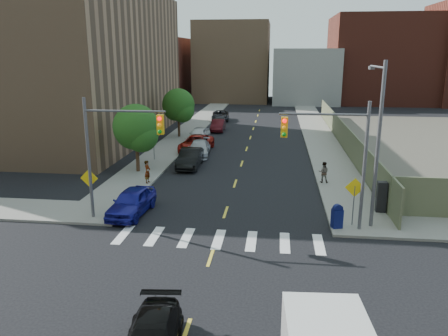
% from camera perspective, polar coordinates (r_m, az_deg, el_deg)
% --- Properties ---
extents(ground, '(160.00, 160.00, 0.00)m').
position_cam_1_polar(ground, '(19.32, -2.64, -14.13)').
color(ground, black).
rests_on(ground, ground).
extents(sidewalk_nw, '(3.50, 73.00, 0.15)m').
position_cam_1_polar(sidewalk_nw, '(59.84, -3.43, 5.93)').
color(sidewalk_nw, gray).
rests_on(sidewalk_nw, ground).
extents(sidewalk_ne, '(3.50, 73.00, 0.15)m').
position_cam_1_polar(sidewalk_ne, '(59.08, 11.60, 5.54)').
color(sidewalk_ne, gray).
rests_on(sidewalk_ne, ground).
extents(fence_north, '(0.12, 44.00, 2.50)m').
position_cam_1_polar(fence_north, '(45.87, 15.26, 4.17)').
color(fence_north, '#555B40').
rests_on(fence_north, ground).
extents(building_nw, '(22.00, 30.00, 16.00)m').
position_cam_1_polar(building_nw, '(52.89, -21.69, 12.39)').
color(building_nw, '#8C6B4C').
rests_on(building_nw, ground).
extents(bg_bldg_west, '(14.00, 18.00, 12.00)m').
position_cam_1_polar(bg_bldg_west, '(90.21, -9.33, 12.56)').
color(bg_bldg_west, '#592319').
rests_on(bg_bldg_west, ground).
extents(bg_bldg_midwest, '(14.00, 16.00, 15.00)m').
position_cam_1_polar(bg_bldg_midwest, '(89.11, 1.22, 13.69)').
color(bg_bldg_midwest, '#8C6B4C').
rests_on(bg_bldg_midwest, ground).
extents(bg_bldg_center, '(12.00, 16.00, 10.00)m').
position_cam_1_polar(bg_bldg_center, '(86.91, 10.50, 11.77)').
color(bg_bldg_center, gray).
rests_on(bg_bldg_center, ground).
extents(bg_bldg_east, '(18.00, 18.00, 16.00)m').
position_cam_1_polar(bg_bldg_east, '(90.69, 19.62, 13.20)').
color(bg_bldg_east, '#592319').
rests_on(bg_bldg_east, ground).
extents(signal_nw, '(4.59, 0.30, 7.00)m').
position_cam_1_polar(signal_nw, '(24.80, -14.22, 3.18)').
color(signal_nw, '#59595E').
rests_on(signal_nw, ground).
extents(signal_ne, '(4.59, 0.30, 7.00)m').
position_cam_1_polar(signal_ne, '(23.36, 14.39, 2.47)').
color(signal_ne, '#59595E').
rests_on(signal_ne, ground).
extents(streetlight_ne, '(0.25, 3.70, 9.00)m').
position_cam_1_polar(streetlight_ne, '(24.49, 19.39, 4.30)').
color(streetlight_ne, '#59595E').
rests_on(streetlight_ne, ground).
extents(warn_sign_nw, '(1.06, 0.06, 2.83)m').
position_cam_1_polar(warn_sign_nw, '(26.54, -17.16, -1.92)').
color(warn_sign_nw, '#59595E').
rests_on(warn_sign_nw, ground).
extents(warn_sign_ne, '(1.06, 0.06, 2.83)m').
position_cam_1_polar(warn_sign_ne, '(24.67, 16.67, -3.14)').
color(warn_sign_ne, '#59595E').
rests_on(warn_sign_ne, ground).
extents(warn_sign_midwest, '(1.06, 0.06, 2.83)m').
position_cam_1_polar(warn_sign_midwest, '(38.88, -9.19, 3.77)').
color(warn_sign_midwest, '#59595E').
rests_on(warn_sign_midwest, ground).
extents(tree_west_near, '(3.66, 3.64, 5.52)m').
position_cam_1_polar(tree_west_near, '(34.96, -11.39, 4.90)').
color(tree_west_near, '#332114').
rests_on(tree_west_near, ground).
extents(tree_west_far, '(3.66, 3.64, 5.52)m').
position_cam_1_polar(tree_west_far, '(49.27, -5.96, 7.95)').
color(tree_west_far, '#332114').
rests_on(tree_west_far, ground).
extents(parked_car_blue, '(2.16, 4.67, 1.55)m').
position_cam_1_polar(parked_car_blue, '(26.52, -11.96, -4.35)').
color(parked_car_blue, navy).
rests_on(parked_car_blue, ground).
extents(parked_car_black, '(1.73, 4.77, 1.56)m').
position_cam_1_polar(parked_car_black, '(36.63, -4.44, 1.29)').
color(parked_car_black, black).
rests_on(parked_car_black, ground).
extents(parked_car_red, '(3.03, 5.73, 1.54)m').
position_cam_1_polar(parked_car_red, '(42.57, -3.66, 3.21)').
color(parked_car_red, '#9F170F').
rests_on(parked_car_red, ground).
extents(parked_car_silver, '(2.31, 4.92, 1.39)m').
position_cam_1_polar(parked_car_silver, '(40.65, -3.29, 2.55)').
color(parked_car_silver, '#A7A9AF').
rests_on(parked_car_silver, ground).
extents(parked_car_white, '(2.14, 4.67, 1.55)m').
position_cam_1_polar(parked_car_white, '(47.23, -3.32, 4.39)').
color(parked_car_white, silver).
rests_on(parked_car_white, ground).
extents(parked_car_maroon, '(1.61, 4.33, 1.41)m').
position_cam_1_polar(parked_car_maroon, '(53.61, -0.78, 5.59)').
color(parked_car_maroon, '#3C0C10').
rests_on(parked_car_maroon, ground).
extents(parked_car_grey, '(2.84, 5.28, 1.41)m').
position_cam_1_polar(parked_car_grey, '(61.96, -0.49, 6.85)').
color(parked_car_grey, black).
rests_on(parked_car_grey, ground).
extents(mailbox, '(0.65, 0.57, 1.33)m').
position_cam_1_polar(mailbox, '(24.45, 14.56, -6.13)').
color(mailbox, '#0D1551').
rests_on(mailbox, sidewalk_ne).
extents(payphone, '(0.56, 0.46, 1.85)m').
position_cam_1_polar(payphone, '(27.53, 19.86, -3.55)').
color(payphone, black).
rests_on(payphone, sidewalk_ne).
extents(pedestrian_west, '(0.47, 0.65, 1.65)m').
position_cam_1_polar(pedestrian_west, '(32.10, -9.97, -0.49)').
color(pedestrian_west, gray).
rests_on(pedestrian_west, sidewalk_nw).
extents(pedestrian_east, '(0.82, 0.68, 1.54)m').
position_cam_1_polar(pedestrian_east, '(32.54, 12.87, -0.53)').
color(pedestrian_east, gray).
rests_on(pedestrian_east, sidewalk_ne).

